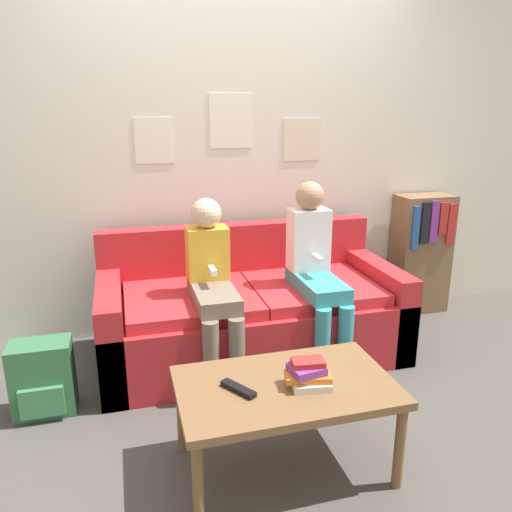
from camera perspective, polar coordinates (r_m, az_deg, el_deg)
ground_plane at (r=2.87m, az=2.30°, el=-15.72°), size 10.00×10.00×0.00m
wall_back at (r=3.48m, az=-3.00°, el=12.69°), size 8.00×0.06×2.60m
couch at (r=3.21m, az=-0.65°, el=-6.56°), size 1.85×0.87×0.79m
coffee_table at (r=2.20m, az=3.40°, el=-15.37°), size 0.92×0.56×0.42m
person_left at (r=2.86m, az=-5.01°, el=-2.85°), size 0.24×0.59×1.04m
person_right at (r=3.03m, az=6.84°, el=-1.16°), size 0.24×0.59×1.11m
tv_remote at (r=2.11m, az=-2.04°, el=-14.93°), size 0.13×0.16×0.02m
book_stack at (r=2.14m, az=5.99°, el=-13.30°), size 0.21×0.17×0.11m
bookshelf at (r=4.04m, az=18.29°, el=0.31°), size 0.42×0.26×0.91m
backpack at (r=2.87m, az=-23.17°, el=-12.77°), size 0.30×0.22×0.39m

